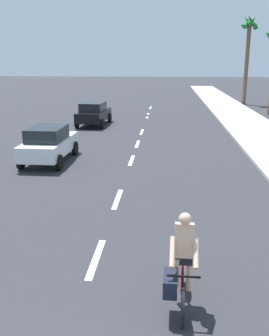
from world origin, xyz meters
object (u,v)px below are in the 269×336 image
at_px(parked_car_black, 94,113).
at_px(palm_tree_distant, 249,37).
at_px(cyclist, 181,266).
at_px(parked_car_white, 49,143).

relative_size(parked_car_black, palm_tree_distant, 0.47).
distance_m(cyclist, parked_car_white, 11.17).
distance_m(cyclist, palm_tree_distant, 34.43).
bearing_deg(palm_tree_distant, parked_car_white, -118.61).
bearing_deg(parked_car_black, cyclist, -72.00).
xyz_separation_m(parked_car_white, palm_tree_distant, (12.76, 23.39, 5.58)).
xyz_separation_m(cyclist, parked_car_black, (-5.27, 19.47, 0.01)).
height_order(parked_car_white, palm_tree_distant, palm_tree_distant).
distance_m(parked_car_white, palm_tree_distant, 27.22).
xyz_separation_m(cyclist, palm_tree_distant, (7.36, 33.17, 5.59)).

